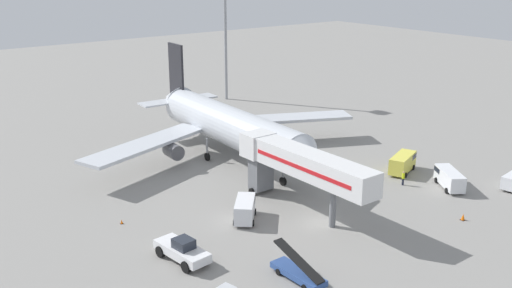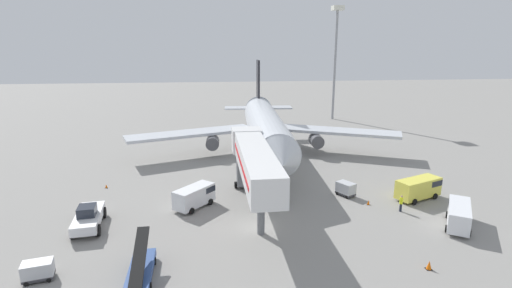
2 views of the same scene
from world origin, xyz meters
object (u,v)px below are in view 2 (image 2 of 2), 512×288
at_px(pushback_tug, 88,217).
at_px(baggage_cart_far_center, 346,189).
at_px(service_van_outer_left, 419,187).
at_px(safety_cone_bravo, 368,202).
at_px(airplane_at_gate, 265,127).
at_px(jet_bridge, 253,160).
at_px(safety_cone_alpha, 106,186).
at_px(ground_crew_worker_foreground, 401,203).
at_px(service_van_near_left, 195,195).
at_px(service_van_rear_left, 459,214).
at_px(belt_loader_truck, 141,269).
at_px(safety_cone_charlie, 429,265).
at_px(apron_light_mast, 336,42).
at_px(baggage_cart_outer_right, 38,270).

relative_size(pushback_tug, baggage_cart_far_center, 2.59).
height_order(service_van_outer_left, baggage_cart_far_center, service_van_outer_left).
bearing_deg(safety_cone_bravo, airplane_at_gate, 114.01).
height_order(jet_bridge, pushback_tug, jet_bridge).
distance_m(baggage_cart_far_center, safety_cone_alpha, 28.93).
bearing_deg(baggage_cart_far_center, jet_bridge, -167.33).
xyz_separation_m(ground_crew_worker_foreground, safety_cone_alpha, (-32.64, 10.64, -0.71)).
bearing_deg(service_van_near_left, service_van_outer_left, -1.19).
bearing_deg(airplane_at_gate, service_van_rear_left, -59.02).
height_order(belt_loader_truck, ground_crew_worker_foreground, belt_loader_truck).
xyz_separation_m(pushback_tug, safety_cone_alpha, (-1.15, 10.83, -0.83)).
bearing_deg(ground_crew_worker_foreground, safety_cone_charlie, -105.38).
height_order(airplane_at_gate, ground_crew_worker_foreground, airplane_at_gate).
distance_m(jet_bridge, service_van_near_left, 7.57).
height_order(safety_cone_alpha, apron_light_mast, apron_light_mast).
bearing_deg(belt_loader_truck, baggage_cart_far_center, 34.13).
distance_m(ground_crew_worker_foreground, safety_cone_charlie, 11.00).
xyz_separation_m(pushback_tug, service_van_rear_left, (35.42, -3.63, 0.19)).
bearing_deg(pushback_tug, jet_bridge, 9.14).
xyz_separation_m(belt_loader_truck, baggage_cart_far_center, (20.81, 14.11, 0.14)).
height_order(belt_loader_truck, service_van_near_left, belt_loader_truck).
relative_size(baggage_cart_outer_right, safety_cone_charlie, 3.20).
height_order(safety_cone_bravo, safety_cone_charlie, safety_cone_charlie).
bearing_deg(safety_cone_bravo, belt_loader_truck, -153.29).
relative_size(baggage_cart_outer_right, apron_light_mast, 0.09).
bearing_deg(ground_crew_worker_foreground, baggage_cart_far_center, 131.29).
relative_size(service_van_near_left, baggage_cart_far_center, 1.98).
relative_size(belt_loader_truck, ground_crew_worker_foreground, 3.18).
bearing_deg(jet_bridge, safety_cone_charlie, -46.31).
bearing_deg(service_van_rear_left, belt_loader_truck, -169.49).
bearing_deg(baggage_cart_far_center, service_van_near_left, -175.91).
relative_size(baggage_cart_far_center, safety_cone_charlie, 3.33).
xyz_separation_m(belt_loader_truck, ground_crew_worker_foreground, (25.11, 9.21, 0.21)).
bearing_deg(apron_light_mast, service_van_near_left, -122.17).
bearing_deg(airplane_at_gate, safety_cone_charlie, -75.26).
distance_m(airplane_at_gate, safety_cone_bravo, 22.00).
bearing_deg(baggage_cart_outer_right, safety_cone_charlie, -3.77).
distance_m(pushback_tug, service_van_rear_left, 35.61).
xyz_separation_m(ground_crew_worker_foreground, safety_cone_charlie, (-2.91, -10.59, -0.59)).
bearing_deg(service_van_rear_left, baggage_cart_outer_right, -172.52).
height_order(airplane_at_gate, safety_cone_charlie, airplane_at_gate).
distance_m(baggage_cart_outer_right, safety_cone_charlie, 29.81).
bearing_deg(airplane_at_gate, belt_loader_truck, -113.85).
distance_m(service_van_near_left, safety_cone_charlie, 23.46).
distance_m(service_van_outer_left, baggage_cart_far_center, 8.19).
xyz_separation_m(airplane_at_gate, service_van_outer_left, (15.11, -18.61, -3.44)).
distance_m(service_van_rear_left, safety_cone_charlie, 9.66).
bearing_deg(belt_loader_truck, safety_cone_charlie, -3.55).
distance_m(safety_cone_charlie, apron_light_mast, 65.72).
bearing_deg(apron_light_mast, baggage_cart_outer_right, -124.42).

